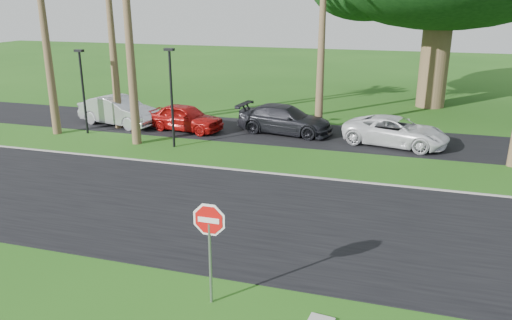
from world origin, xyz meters
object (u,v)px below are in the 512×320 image
at_px(car_silver, 119,111).
at_px(car_red, 185,118).
at_px(car_minivan, 396,132).
at_px(car_dark, 285,120).
at_px(stop_sign_near, 209,233).

xyz_separation_m(car_silver, car_red, (4.04, -0.07, -0.09)).
bearing_deg(car_silver, car_minivan, -75.93).
bearing_deg(car_dark, car_minivan, -90.00).
xyz_separation_m(stop_sign_near, car_red, (-7.24, 14.47, -1.06)).
height_order(car_silver, car_dark, car_silver).
bearing_deg(stop_sign_near, car_silver, 127.81).
distance_m(car_silver, car_minivan, 14.91).
distance_m(stop_sign_near, car_silver, 18.44).
bearing_deg(car_dark, car_red, 108.09).
height_order(car_red, car_minivan, car_red).
xyz_separation_m(stop_sign_near, car_dark, (-2.02, 15.48, -1.04)).
height_order(car_silver, car_minivan, car_silver).
bearing_deg(car_red, stop_sign_near, -144.86).
height_order(stop_sign_near, car_red, stop_sign_near).
bearing_deg(car_minivan, car_silver, 103.32).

